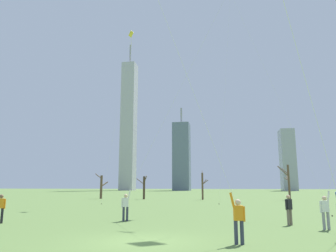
# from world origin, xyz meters

# --- Properties ---
(ground_plane) EXTENTS (400.00, 400.00, 0.00)m
(ground_plane) POSITION_xyz_m (0.00, 0.00, 0.00)
(ground_plane) COLOR #5B7A3D
(kite_flyer_midfield_center_red) EXTENTS (9.30, 3.71, 20.47)m
(kite_flyer_midfield_center_red) POSITION_xyz_m (-0.55, 7.70, 5.97)
(kite_flyer_midfield_center_red) COLOR #33384C
(kite_flyer_midfield_center_red) RESTS_ON ground
(kite_flyer_foreground_right_purple) EXTENTS (4.42, 8.96, 9.88)m
(kite_flyer_foreground_right_purple) POSITION_xyz_m (7.46, 1.08, 1.87)
(kite_flyer_foreground_right_purple) COLOR #33384C
(kite_flyer_foreground_right_purple) RESTS_ON ground
(kite_flyer_midfield_right_white) EXTENTS (6.10, 2.26, 16.62)m
(kite_flyer_midfield_right_white) POSITION_xyz_m (2.55, -0.40, 4.38)
(kite_flyer_midfield_right_white) COLOR #33384C
(kite_flyer_midfield_right_white) RESTS_ON ground
(bystander_watching_nearby) EXTENTS (0.45, 0.34, 1.62)m
(bystander_watching_nearby) POSITION_xyz_m (-9.47, 4.42, 0.90)
(bystander_watching_nearby) COLOR black
(bystander_watching_nearby) RESTS_ON ground
(bystander_far_off_by_trees) EXTENTS (0.40, 0.38, 1.62)m
(bystander_far_off_by_trees) POSITION_xyz_m (6.65, 6.50, 0.90)
(bystander_far_off_by_trees) COLOR #726656
(bystander_far_off_by_trees) RESTS_ON ground
(distant_kite_drifting_left_yellow) EXTENTS (3.96, 1.60, 20.71)m
(distant_kite_drifting_left_yellow) POSITION_xyz_m (-8.00, 22.79, 17.84)
(distant_kite_drifting_left_yellow) COLOR yellow
(distant_kite_drifting_left_yellow) RESTS_ON ground
(bare_tree_left_of_center) EXTENTS (2.06, 1.96, 3.68)m
(bare_tree_left_of_center) POSITION_xyz_m (-9.72, 38.19, 1.96)
(bare_tree_left_of_center) COLOR #423326
(bare_tree_left_of_center) RESTS_ON ground
(bare_tree_far_right_edge) EXTENTS (1.94, 2.47, 5.21)m
(bare_tree_far_right_edge) POSITION_xyz_m (12.32, 38.70, 2.86)
(bare_tree_far_right_edge) COLOR brown
(bare_tree_far_right_edge) RESTS_ON ground
(bare_tree_rightmost) EXTENTS (1.11, 1.39, 4.47)m
(bare_tree_rightmost) POSITION_xyz_m (-0.39, 38.10, 2.12)
(bare_tree_rightmost) COLOR brown
(bare_tree_rightmost) RESTS_ON ground
(bare_tree_center) EXTENTS (2.45, 1.41, 4.17)m
(bare_tree_center) POSITION_xyz_m (-17.24, 39.09, 2.04)
(bare_tree_center) COLOR brown
(bare_tree_center) RESTS_ON ground
(skyline_slender_spire) EXTENTS (6.28, 6.71, 69.83)m
(skyline_slender_spire) POSITION_xyz_m (-41.15, 130.15, 30.05)
(skyline_slender_spire) COLOR #B2B2B7
(skyline_slender_spire) RESTS_ON ground
(skyline_tall_tower) EXTENTS (5.66, 9.04, 25.82)m
(skyline_tall_tower) POSITION_xyz_m (28.94, 132.09, 12.91)
(skyline_tall_tower) COLOR #9EA3AD
(skyline_tall_tower) RESTS_ON ground
(skyline_squat_block) EXTENTS (7.29, 8.05, 36.95)m
(skyline_squat_block) POSITION_xyz_m (-16.23, 129.59, 14.89)
(skyline_squat_block) COLOR slate
(skyline_squat_block) RESTS_ON ground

